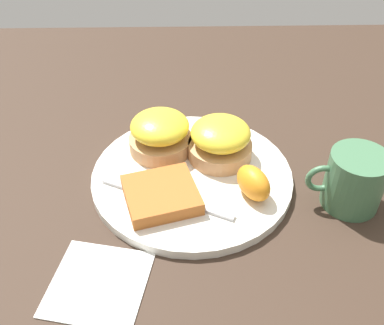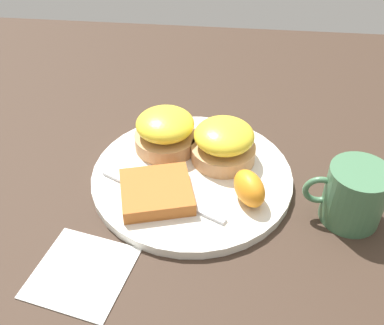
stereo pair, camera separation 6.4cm
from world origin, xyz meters
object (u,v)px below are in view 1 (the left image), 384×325
Objects in this scene: sandwich_benedict_left at (220,140)px; fork at (159,193)px; sandwich_benedict_right at (160,133)px; hashbrown_patty at (161,195)px; orange_wedge at (253,183)px; cup at (354,180)px.

sandwich_benedict_left is 0.12m from fork.
sandwich_benedict_right is 0.11m from hashbrown_patty.
sandwich_benedict_right reaches higher than hashbrown_patty.
hashbrown_patty is 1.58× the size of orange_wedge.
sandwich_benedict_left is 0.19m from cup.
orange_wedge reaches higher than fork.
sandwich_benedict_left is 1.00× the size of sandwich_benedict_right.
cup is at bearing 178.66° from fork.
sandwich_benedict_right is 0.11m from fork.
hashbrown_patty is at bearing 92.11° from sandwich_benedict_right.
fork is (0.00, 0.10, -0.03)m from sandwich_benedict_right.
orange_wedge is 0.13m from fork.
sandwich_benedict_left reaches higher than hashbrown_patty.
orange_wedge is at bearing -1.49° from cup.
cup reaches higher than fork.
hashbrown_patty is (0.09, 0.09, -0.02)m from sandwich_benedict_left.
fork is (0.00, -0.01, -0.01)m from hashbrown_patty.
fork is at bearing -66.84° from hashbrown_patty.
sandwich_benedict_left is 0.90× the size of cup.
sandwich_benedict_left is 0.09m from orange_wedge.
cup is at bearing 152.86° from sandwich_benedict_left.
cup is (-0.26, -0.00, 0.02)m from hashbrown_patty.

